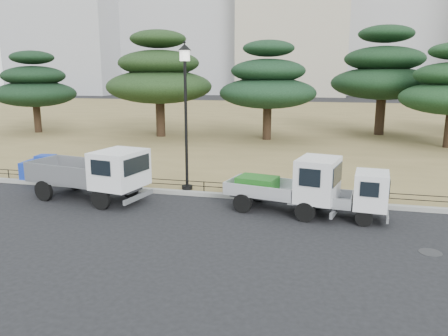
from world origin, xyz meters
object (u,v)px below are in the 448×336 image
(truck_kei_front, at_px, (291,185))
(truck_kei_rear, at_px, (346,195))
(truck_large, at_px, (93,172))
(tarp_pile, at_px, (43,168))
(street_lamp, at_px, (185,93))

(truck_kei_front, distance_m, truck_kei_rear, 1.85)
(truck_large, xyz_separation_m, truck_kei_front, (7.30, 0.30, -0.12))
(truck_kei_rear, distance_m, tarp_pile, 13.06)
(truck_kei_front, height_order, tarp_pile, truck_kei_front)
(truck_large, relative_size, truck_kei_front, 1.20)
(truck_kei_rear, bearing_deg, tarp_pile, 176.13)
(street_lamp, distance_m, tarp_pile, 7.62)
(truck_large, distance_m, street_lamp, 4.56)
(truck_kei_front, relative_size, truck_kei_rear, 1.24)
(truck_large, distance_m, tarp_pile, 4.36)
(truck_large, relative_size, street_lamp, 0.85)
(truck_kei_rear, height_order, tarp_pile, truck_kei_rear)
(truck_kei_rear, xyz_separation_m, tarp_pile, (-12.89, 2.05, -0.24))
(street_lamp, bearing_deg, truck_kei_front, -19.77)
(truck_kei_front, height_order, truck_kei_rear, truck_kei_front)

